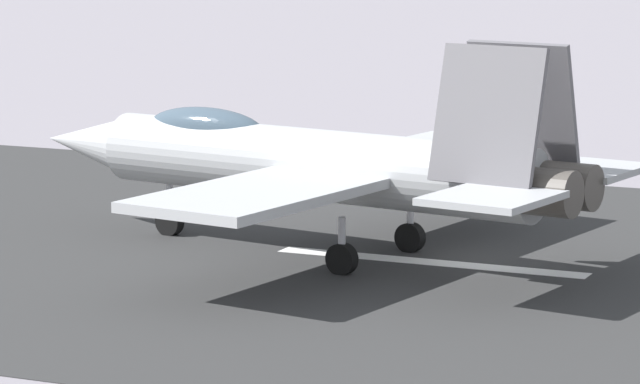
# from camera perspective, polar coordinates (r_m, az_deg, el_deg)

# --- Properties ---
(ground_plane) EXTENTS (400.00, 400.00, 0.00)m
(ground_plane) POSITION_cam_1_polar(r_m,az_deg,el_deg) (43.19, 4.77, -2.41)
(ground_plane) COLOR gray
(runway_strip) EXTENTS (240.00, 26.00, 0.02)m
(runway_strip) POSITION_cam_1_polar(r_m,az_deg,el_deg) (43.18, 4.79, -2.40)
(runway_strip) COLOR #2E2F2F
(runway_strip) RESTS_ON ground
(fighter_jet) EXTENTS (16.81, 14.48, 5.57)m
(fighter_jet) POSITION_cam_1_polar(r_m,az_deg,el_deg) (43.90, -0.03, 0.97)
(fighter_jet) COLOR #ABAEB1
(fighter_jet) RESTS_ON ground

